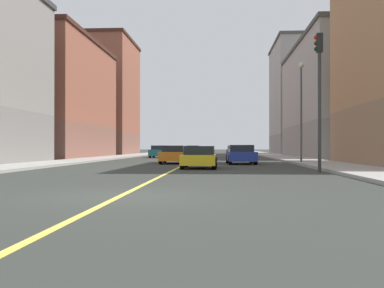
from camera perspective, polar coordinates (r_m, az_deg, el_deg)
name	(u,v)px	position (r m, az deg, el deg)	size (l,w,h in m)	color
ground_plane	(121,196)	(12.05, -8.43, -6.14)	(400.00, 400.00, 0.00)	#2F332E
sidewalk_left	(275,156)	(61.12, 9.86, -1.39)	(3.41, 168.00, 0.15)	#9E9B93
sidewalk_right	(130,156)	(61.87, -7.43, -1.38)	(3.41, 168.00, 0.15)	#9E9B93
lane_center_stripe	(202,156)	(60.80, 1.16, -1.47)	(0.16, 154.00, 0.01)	#E5D14C
building_left_mid	(337,100)	(56.25, 16.84, 5.01)	(9.22, 25.65, 12.86)	gray
building_left_far	(302,99)	(78.80, 12.98, 5.28)	(9.22, 16.86, 17.79)	gray
building_right_midblock	(55,99)	(53.82, -16.00, 5.15)	(9.22, 20.23, 12.66)	brown
building_right_distant	(103,97)	(74.10, -10.54, 5.48)	(9.22, 14.58, 17.39)	brown
traffic_light_left_near	(319,83)	(23.75, 14.88, 6.98)	(0.40, 0.32, 6.62)	#2D2D2D
street_lamp_left_near	(301,101)	(35.02, 12.85, 4.95)	(0.36, 0.36, 7.06)	#4C4C51
car_orange	(174,155)	(34.81, -2.21, -1.29)	(1.83, 4.27, 1.30)	orange
car_blue	(241,155)	(34.10, 5.84, -1.26)	(2.11, 4.34, 1.34)	#23389E
car_silver	(193,150)	(68.70, 0.10, -0.77)	(2.13, 4.61, 1.39)	silver
car_white	(188,152)	(53.38, -0.52, -0.99)	(2.05, 3.99, 1.22)	white
car_red	(232,150)	(77.19, 4.82, -0.74)	(1.87, 4.27, 1.33)	red
car_yellow	(199,158)	(26.95, 0.88, -1.62)	(1.97, 3.94, 1.26)	gold
car_teal	(160,152)	(53.36, -3.87, -0.92)	(2.02, 4.02, 1.36)	#196670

